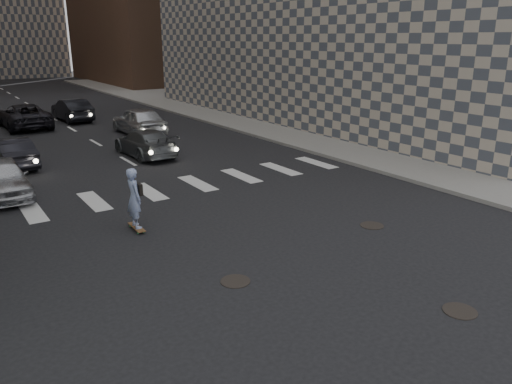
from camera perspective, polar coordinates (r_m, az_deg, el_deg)
ground at (r=12.01m, az=8.99°, el=-9.86°), size 160.00×160.00×0.00m
sidewalk_right at (r=35.76m, az=4.72°, el=8.61°), size 13.00×80.00×0.15m
manhole_a at (r=11.43m, az=22.27°, el=-12.48°), size 0.70×0.70×0.02m
manhole_b at (r=11.78m, az=-2.37°, el=-10.15°), size 0.70×0.70×0.02m
manhole_c at (r=15.45m, az=13.11°, el=-3.75°), size 0.70×0.70×0.02m
skateboarder at (r=14.84m, az=-13.71°, el=-0.68°), size 0.46×0.95×1.88m
silver_sedan at (r=19.74m, az=-27.02°, el=1.42°), size 1.61×3.99×1.36m
traffic_car_a at (r=24.08m, az=-26.22°, el=4.03°), size 1.73×4.06×1.30m
traffic_car_b at (r=24.38m, az=-12.56°, el=5.52°), size 1.92×4.44×1.27m
traffic_car_c at (r=34.48m, az=-24.96°, el=7.89°), size 2.62×5.47×1.51m
traffic_car_d at (r=29.96m, az=-13.23°, el=7.95°), size 2.00×4.80×1.62m
traffic_car_e at (r=36.23m, az=-20.28°, el=8.79°), size 1.85×4.60×1.48m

